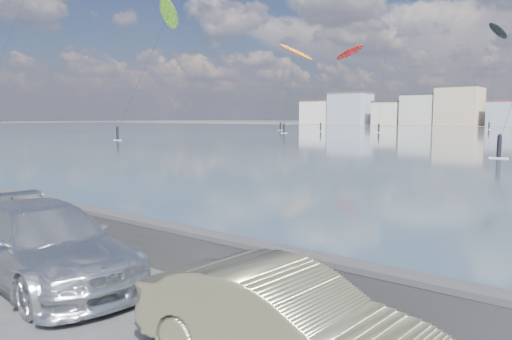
% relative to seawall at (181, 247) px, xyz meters
% --- Properties ---
extents(ground, '(700.00, 700.00, 0.00)m').
position_rel_seawall_xyz_m(ground, '(0.00, -2.70, -0.58)').
color(ground, '#333335').
rests_on(ground, ground).
extents(seawall, '(400.00, 0.36, 1.08)m').
position_rel_seawall_xyz_m(seawall, '(0.00, 0.00, 0.00)').
color(seawall, '#28282B').
rests_on(seawall, ground).
extents(car_silver, '(5.69, 2.79, 1.59)m').
position_rel_seawall_xyz_m(car_silver, '(-1.70, -2.14, 0.22)').
color(car_silver, silver).
rests_on(car_silver, ground).
extents(car_champagne, '(4.26, 1.49, 1.40)m').
position_rel_seawall_xyz_m(car_champagne, '(4.15, -2.02, 0.12)').
color(car_champagne, tan).
rests_on(car_champagne, ground).
extents(kitesurfer_0, '(4.91, 13.77, 29.07)m').
position_rel_seawall_xyz_m(kitesurfer_0, '(-29.16, 141.73, 25.55)').
color(kitesurfer_0, black).
rests_on(kitesurfer_0, ground).
extents(kitesurfer_1, '(7.52, 9.60, 19.38)m').
position_rel_seawall_xyz_m(kitesurfer_1, '(-54.16, 81.80, 16.17)').
color(kitesurfer_1, orange).
rests_on(kitesurfer_1, ground).
extents(kitesurfer_4, '(7.22, 15.42, 21.47)m').
position_rel_seawall_xyz_m(kitesurfer_4, '(-53.60, 46.17, 18.53)').
color(kitesurfer_4, '#8CD826').
rests_on(kitesurfer_4, ground).
extents(kitesurfer_11, '(9.95, 15.96, 20.80)m').
position_rel_seawall_xyz_m(kitesurfer_11, '(-53.04, 102.90, 18.12)').
color(kitesurfer_11, red).
rests_on(kitesurfer_11, ground).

